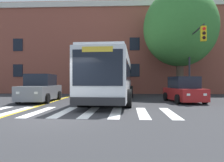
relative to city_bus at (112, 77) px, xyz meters
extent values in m
plane|color=#303033|center=(-1.84, -7.37, -1.73)|extent=(120.00, 120.00, 0.00)
cube|color=white|center=(-4.32, -5.58, -1.72)|extent=(0.55, 3.59, 0.01)
cube|color=white|center=(-3.12, -5.61, -1.72)|extent=(0.55, 3.59, 0.01)
cube|color=white|center=(-1.93, -5.64, -1.72)|extent=(0.55, 3.59, 0.01)
cube|color=white|center=(-0.73, -5.67, -1.72)|extent=(0.55, 3.59, 0.01)
cube|color=white|center=(0.47, -5.70, -1.72)|extent=(0.55, 3.59, 0.01)
cube|color=white|center=(1.66, -5.73, -1.72)|extent=(0.55, 3.59, 0.01)
cube|color=white|center=(2.86, -5.76, -1.72)|extent=(0.55, 3.59, 0.01)
cube|color=gold|center=(-4.15, 8.37, -1.73)|extent=(0.12, 36.00, 0.01)
cube|color=gold|center=(-3.99, 8.37, -1.73)|extent=(0.12, 36.00, 0.01)
cube|color=white|center=(0.00, -0.02, -0.03)|extent=(3.17, 12.15, 2.69)
cube|color=black|center=(1.26, -0.09, 0.24)|extent=(0.65, 11.05, 0.97)
cube|color=black|center=(-1.26, 0.05, 0.24)|extent=(0.65, 11.05, 0.97)
cube|color=black|center=(-0.34, -6.04, 0.30)|extent=(2.24, 0.15, 1.62)
cube|color=yellow|center=(-0.34, -6.04, 1.11)|extent=(1.37, 0.11, 0.24)
cube|color=#232326|center=(-0.34, -6.07, -1.19)|extent=(2.45, 0.24, 0.36)
cube|color=silver|center=(0.00, -0.02, 1.40)|extent=(3.00, 11.66, 0.16)
cylinder|color=black|center=(0.98, -3.81, -1.23)|extent=(0.62, 1.02, 0.99)
cylinder|color=black|center=(-1.40, -3.68, -1.23)|extent=(0.62, 1.02, 0.99)
cylinder|color=black|center=(1.34, 2.61, -1.23)|extent=(0.62, 1.02, 0.99)
cylinder|color=black|center=(-1.04, 2.75, -1.23)|extent=(0.62, 1.02, 0.99)
cylinder|color=black|center=(1.40, 3.71, -1.23)|extent=(0.62, 1.02, 0.99)
cylinder|color=black|center=(-0.98, 3.85, -1.23)|extent=(0.62, 1.02, 0.99)
cube|color=slate|center=(-4.94, -0.67, -1.09)|extent=(1.96, 4.75, 0.92)
cube|color=black|center=(-4.95, -0.53, -0.23)|extent=(1.70, 2.31, 0.81)
cube|color=white|center=(-4.32, -3.01, -1.00)|extent=(0.20, 0.05, 0.14)
cube|color=white|center=(-5.40, -3.05, -1.00)|extent=(0.20, 0.05, 0.14)
cylinder|color=black|center=(-3.97, -2.09, -1.40)|extent=(0.24, 0.67, 0.66)
cylinder|color=black|center=(-5.81, -2.15, -1.40)|extent=(0.24, 0.67, 0.66)
cylinder|color=black|center=(-4.07, 0.82, -1.40)|extent=(0.24, 0.67, 0.66)
cylinder|color=black|center=(-5.91, 0.75, -1.40)|extent=(0.24, 0.67, 0.66)
cube|color=#AD1E1E|center=(4.89, -0.72, -1.18)|extent=(2.12, 3.94, 0.77)
cube|color=black|center=(4.89, -0.68, -0.40)|extent=(1.75, 2.24, 0.78)
cube|color=white|center=(5.62, -2.54, -1.10)|extent=(0.20, 0.06, 0.14)
cube|color=white|center=(4.62, -2.66, -1.10)|extent=(0.20, 0.06, 0.14)
cylinder|color=black|center=(5.89, -1.77, -1.43)|extent=(0.29, 0.62, 0.60)
cylinder|color=black|center=(4.18, -1.98, -1.43)|extent=(0.29, 0.62, 0.60)
cylinder|color=black|center=(5.61, 0.55, -1.43)|extent=(0.29, 0.62, 0.60)
cylinder|color=black|center=(3.90, 0.34, -1.43)|extent=(0.29, 0.62, 0.60)
cylinder|color=#28282D|center=(6.53, 3.46, 1.17)|extent=(0.16, 0.16, 5.79)
cylinder|color=#28282D|center=(6.36, 1.31, 3.48)|extent=(0.45, 4.31, 0.11)
cube|color=yellow|center=(6.20, -0.69, 2.88)|extent=(0.36, 0.31, 1.00)
cylinder|color=red|center=(6.19, -0.84, 3.18)|extent=(0.22, 0.05, 0.22)
cylinder|color=black|center=(6.19, -0.84, 2.88)|extent=(0.22, 0.05, 0.22)
cylinder|color=black|center=(6.19, -0.84, 2.58)|extent=(0.22, 0.05, 0.22)
cylinder|color=#4C3D2D|center=(6.18, 5.26, -0.06)|extent=(0.67, 0.67, 3.35)
ellipsoid|color=#387A33|center=(6.18, 5.26, 4.72)|extent=(8.71, 8.44, 7.30)
cube|color=brown|center=(2.10, 12.25, 3.45)|extent=(32.74, 7.60, 10.36)
cube|color=beige|center=(2.10, 8.37, 8.23)|extent=(32.74, 0.16, 0.60)
cube|color=black|center=(-10.99, 8.42, 0.86)|extent=(1.10, 0.06, 1.40)
cube|color=black|center=(2.10, 8.42, 0.86)|extent=(1.10, 0.06, 1.40)
cube|color=black|center=(-10.99, 8.42, 3.76)|extent=(1.10, 0.06, 1.40)
cube|color=black|center=(2.10, 8.42, 3.76)|extent=(1.10, 0.06, 1.40)
camera|label=1|loc=(0.76, -15.59, -0.28)|focal=35.00mm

